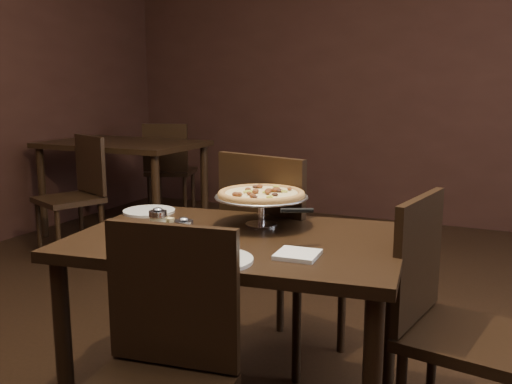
% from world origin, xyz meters
% --- Properties ---
extents(room, '(6.04, 7.04, 2.84)m').
position_xyz_m(room, '(0.06, 0.03, 1.40)').
color(room, black).
rests_on(room, ground).
extents(dining_table, '(1.28, 0.94, 0.74)m').
position_xyz_m(dining_table, '(-0.04, -0.10, 0.65)').
color(dining_table, black).
rests_on(dining_table, ground).
extents(background_table, '(1.30, 0.86, 0.81)m').
position_xyz_m(background_table, '(-2.20, 2.00, 0.70)').
color(background_table, black).
rests_on(background_table, ground).
extents(pizza_stand, '(0.37, 0.37, 0.15)m').
position_xyz_m(pizza_stand, '(-0.02, 0.08, 0.87)').
color(pizza_stand, silver).
rests_on(pizza_stand, dining_table).
extents(parmesan_shaker, '(0.06, 0.06, 0.11)m').
position_xyz_m(parmesan_shaker, '(-0.28, -0.25, 0.80)').
color(parmesan_shaker, beige).
rests_on(parmesan_shaker, dining_table).
extents(pepper_flake_shaker, '(0.06, 0.06, 0.11)m').
position_xyz_m(pepper_flake_shaker, '(-0.12, -0.33, 0.80)').
color(pepper_flake_shaker, maroon).
rests_on(pepper_flake_shaker, dining_table).
extents(packet_caddy, '(0.09, 0.09, 0.07)m').
position_xyz_m(packet_caddy, '(-0.27, -0.22, 0.77)').
color(packet_caddy, black).
rests_on(packet_caddy, dining_table).
extents(napkin_stack, '(0.14, 0.14, 0.01)m').
position_xyz_m(napkin_stack, '(0.26, -0.25, 0.75)').
color(napkin_stack, white).
rests_on(napkin_stack, dining_table).
extents(plate_left, '(0.22, 0.22, 0.01)m').
position_xyz_m(plate_left, '(-0.56, 0.08, 0.75)').
color(plate_left, silver).
rests_on(plate_left, dining_table).
extents(plate_near, '(0.25, 0.25, 0.01)m').
position_xyz_m(plate_near, '(0.04, -0.41, 0.75)').
color(plate_near, silver).
rests_on(plate_near, dining_table).
extents(serving_spatula, '(0.15, 0.15, 0.02)m').
position_xyz_m(serving_spatula, '(0.20, -0.12, 0.86)').
color(serving_spatula, silver).
rests_on(serving_spatula, pizza_stand).
extents(chair_far, '(0.57, 0.57, 0.99)m').
position_xyz_m(chair_far, '(-0.09, 0.42, 0.54)').
color(chair_far, black).
rests_on(chair_far, ground).
extents(chair_near, '(0.47, 0.47, 0.89)m').
position_xyz_m(chair_near, '(-0.01, -0.68, 0.49)').
color(chair_near, black).
rests_on(chair_near, ground).
extents(chair_side, '(0.49, 0.49, 0.91)m').
position_xyz_m(chair_side, '(0.70, 0.06, 0.50)').
color(chair_side, black).
rests_on(chair_side, ground).
extents(bg_chair_far, '(0.55, 0.55, 0.93)m').
position_xyz_m(bg_chair_far, '(-2.21, 2.71, 0.51)').
color(bg_chair_far, black).
rests_on(bg_chair_far, ground).
extents(bg_chair_near, '(0.55, 0.55, 0.91)m').
position_xyz_m(bg_chair_near, '(-2.16, 1.37, 0.50)').
color(bg_chair_near, black).
rests_on(bg_chair_near, ground).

